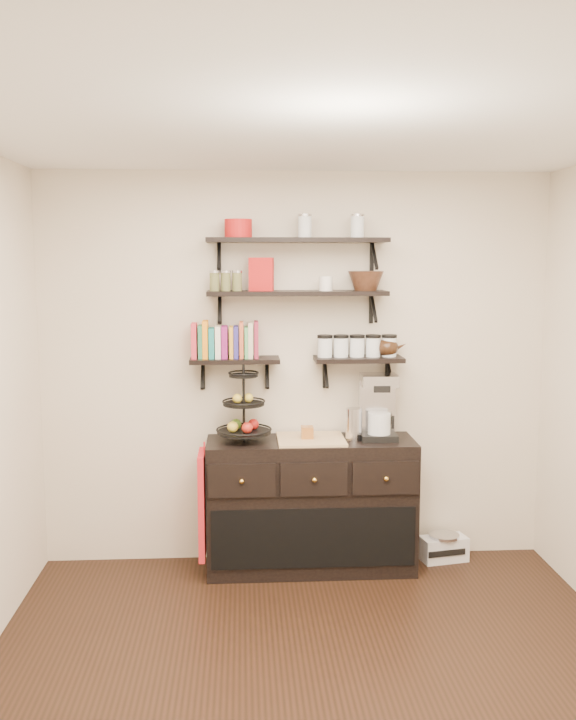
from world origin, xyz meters
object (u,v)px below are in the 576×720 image
(coffee_maker, at_px, (378,408))
(radio, at_px, (444,547))
(fruit_stand, at_px, (244,414))
(sideboard, at_px, (311,505))

(coffee_maker, relative_size, radio, 1.29)
(fruit_stand, height_order, radio, fruit_stand)
(sideboard, bearing_deg, fruit_stand, 179.49)
(coffee_maker, xyz_separation_m, radio, (0.49, 0.05, -1.02))
(sideboard, xyz_separation_m, radio, (0.95, 0.08, -0.36))
(fruit_stand, bearing_deg, radio, 2.97)
(fruit_stand, bearing_deg, sideboard, -0.51)
(sideboard, relative_size, coffee_maker, 3.14)
(coffee_maker, bearing_deg, radio, 7.05)
(sideboard, height_order, coffee_maker, coffee_maker)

